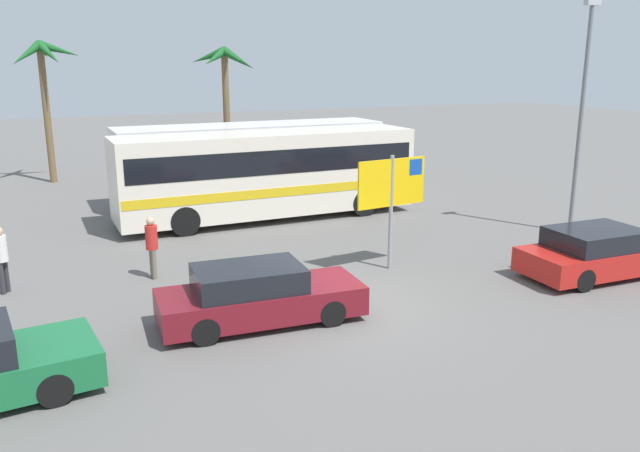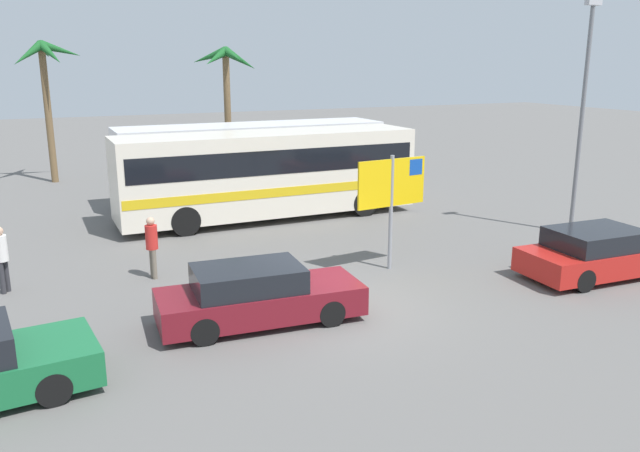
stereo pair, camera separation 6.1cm
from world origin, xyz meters
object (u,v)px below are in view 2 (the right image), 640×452
(bus_front_coach, at_px, (268,171))
(bus_rear_coach, at_px, (253,158))
(pedestrian_by_bus, at_px, (1,254))
(car_maroon, at_px, (257,296))
(car_red, at_px, (600,253))
(ferry_sign, at_px, (393,187))
(pedestrian_crossing_lot, at_px, (152,243))

(bus_front_coach, relative_size, bus_rear_coach, 1.00)
(bus_front_coach, bearing_deg, pedestrian_by_bus, -152.01)
(car_maroon, height_order, car_red, same)
(ferry_sign, bearing_deg, bus_rear_coach, 86.89)
(pedestrian_crossing_lot, bearing_deg, ferry_sign, -23.50)
(bus_rear_coach, relative_size, car_red, 2.38)
(car_red, distance_m, pedestrian_crossing_lot, 12.04)
(bus_front_coach, distance_m, bus_rear_coach, 3.22)
(ferry_sign, xyz_separation_m, pedestrian_crossing_lot, (-6.22, 1.94, -1.33))
(pedestrian_by_bus, xyz_separation_m, pedestrian_crossing_lot, (3.60, -0.44, -0.02))
(bus_front_coach, bearing_deg, car_red, -59.62)
(bus_rear_coach, height_order, pedestrian_crossing_lot, bus_rear_coach)
(car_maroon, bearing_deg, pedestrian_by_bus, 143.23)
(bus_front_coach, xyz_separation_m, car_red, (5.83, -9.95, -1.15))
(ferry_sign, bearing_deg, car_red, -37.34)
(pedestrian_by_bus, bearing_deg, pedestrian_crossing_lot, -152.70)
(bus_rear_coach, xyz_separation_m, ferry_sign, (0.54, -10.23, 0.54))
(ferry_sign, distance_m, pedestrian_crossing_lot, 6.65)
(bus_rear_coach, distance_m, car_maroon, 13.04)
(bus_front_coach, distance_m, pedestrian_by_bus, 9.97)
(car_red, xyz_separation_m, pedestrian_crossing_lot, (-11.01, 4.84, 0.35))
(bus_front_coach, relative_size, pedestrian_by_bus, 6.38)
(car_red, height_order, pedestrian_by_bus, pedestrian_by_bus)
(bus_rear_coach, bearing_deg, pedestrian_by_bus, -139.76)
(ferry_sign, bearing_deg, pedestrian_by_bus, 160.20)
(bus_rear_coach, relative_size, pedestrian_crossing_lot, 6.48)
(bus_front_coach, relative_size, car_red, 2.38)
(ferry_sign, height_order, pedestrian_crossing_lot, ferry_sign)
(car_maroon, relative_size, pedestrian_by_bus, 2.69)
(car_red, bearing_deg, bus_rear_coach, 114.54)
(car_red, bearing_deg, pedestrian_by_bus, 162.52)
(ferry_sign, height_order, car_maroon, ferry_sign)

